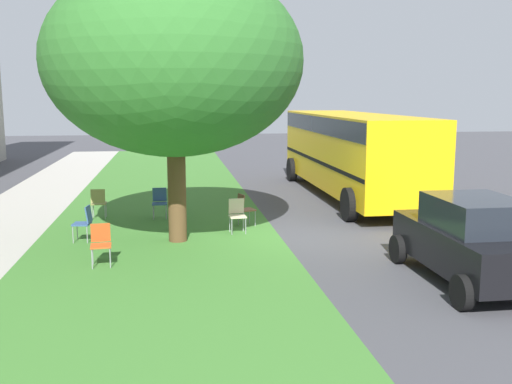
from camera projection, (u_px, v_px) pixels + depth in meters
The scene contains 11 objects.
ground at pixel (287, 236), 14.88m from camera, with size 80.00×80.00×0.00m, color #424247.
grass_verge at pixel (160, 240), 14.43m from camera, with size 48.00×6.00×0.01m, color #3D752D.
street_tree at pixel (174, 61), 13.66m from camera, with size 6.05×6.05×6.55m.
chair_0 at pixel (101, 241), 12.20m from camera, with size 0.46×0.45×0.88m.
chair_1 at pixel (237, 213), 15.15m from camera, with size 0.45×0.45×0.88m.
chair_2 at pixel (160, 200), 16.95m from camera, with size 0.42×0.42×0.88m.
chair_3 at pixel (244, 207), 15.95m from camera, with size 0.52×0.53×0.88m.
chair_4 at pixel (85, 221), 14.22m from camera, with size 0.47×0.47×0.88m.
chair_5 at pixel (99, 201), 16.84m from camera, with size 0.43×0.42×0.88m.
parked_car at pixel (472, 239), 11.05m from camera, with size 3.70×1.92×1.65m.
school_bus at pixel (351, 147), 20.41m from camera, with size 10.40×2.80×2.88m.
Camera 1 is at (-14.24, 2.86, 3.52)m, focal length 41.16 mm.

